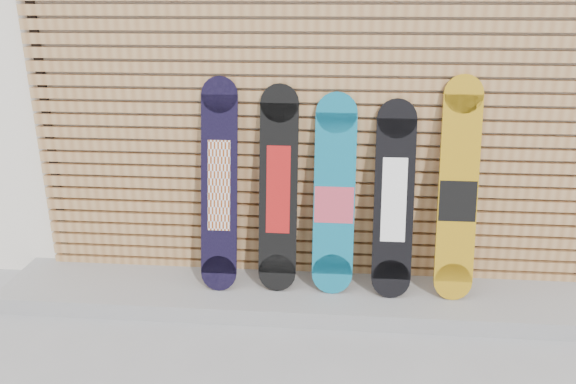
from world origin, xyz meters
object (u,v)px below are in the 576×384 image
snowboard_3 (394,200)px  snowboard_2 (334,196)px  snowboard_1 (278,190)px  snowboard_4 (458,191)px  snowboard_0 (219,186)px

snowboard_3 → snowboard_2: bearing=178.4°
snowboard_1 → snowboard_4: 1.26m
snowboard_3 → snowboard_1: bearing=179.0°
snowboard_1 → snowboard_4: size_ratio=0.95×
snowboard_0 → snowboard_1: size_ratio=1.03×
snowboard_0 → snowboard_4: (1.69, 0.00, 0.00)m
snowboard_0 → snowboard_4: snowboard_4 is taller
snowboard_0 → snowboard_2: size_ratio=1.07×
snowboard_3 → snowboard_4: (0.44, 0.00, 0.07)m
snowboard_0 → snowboard_4: size_ratio=0.98×
snowboard_2 → snowboard_0: bearing=-179.2°
snowboard_4 → snowboard_1: bearing=179.4°
snowboard_1 → snowboard_4: bearing=-0.6°
snowboard_0 → snowboard_3: (1.25, -0.00, -0.07)m
snowboard_0 → snowboard_3: 1.25m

